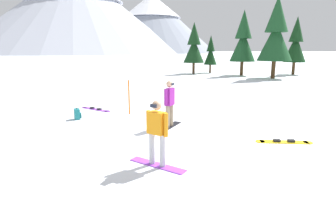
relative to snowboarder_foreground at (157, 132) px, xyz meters
name	(u,v)px	position (x,y,z in m)	size (l,w,h in m)	color
ground_plane	(185,148)	(0.63, 1.30, -0.88)	(800.00, 800.00, 0.00)	white
snowboarder_foreground	(157,132)	(0.00, 0.00, 0.00)	(1.53, 0.97, 1.67)	#993FD8
snowboarder_midground	(169,103)	(-0.05, 3.48, 0.05)	(0.80, 1.57, 1.75)	black
loose_snowboard_near_right	(96,109)	(-3.93, 6.10, -0.85)	(1.80, 1.09, 0.09)	#993FD8
loose_snowboard_near_left	(284,142)	(3.71, 2.15, -0.85)	(1.76, 0.34, 0.09)	yellow
backpack_teal	(77,114)	(-4.01, 4.24, -0.66)	(0.37, 0.38, 0.47)	#1E7A7F
trail_marker_pole	(129,97)	(-2.07, 5.37, -0.11)	(0.06, 0.06, 1.54)	orange
pine_tree_leaning	(194,46)	(0.47, 26.61, 2.38)	(2.47, 2.47, 5.98)	#472D19
pine_tree_slender	(296,43)	(11.97, 26.65, 2.67)	(2.42, 2.42, 6.51)	#472D19
pine_tree_broad	(211,52)	(2.51, 28.18, 1.63)	(1.60, 1.60, 4.59)	#472D19
pine_tree_twin	(276,34)	(8.50, 22.02, 3.46)	(3.33, 3.33, 7.94)	#472D19
pine_tree_short	(243,40)	(5.85, 24.94, 2.98)	(2.78, 2.78, 7.08)	#472D19
peak_east_ridge	(75,9)	(-84.25, 183.05, 29.36)	(146.87, 146.87, 57.87)	#B2B7C6
peak_north_spur	(152,23)	(-35.92, 214.85, 22.74)	(102.10, 102.10, 45.20)	#8C93A3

